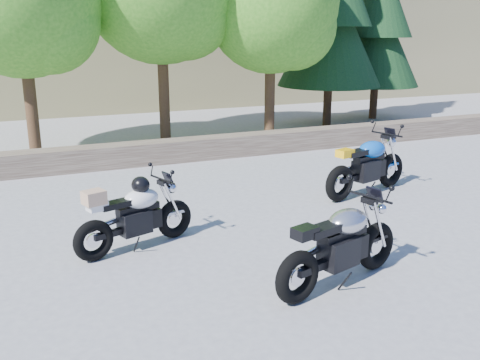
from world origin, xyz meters
The scene contains 8 objects.
ground centered at (0.00, 0.00, 0.00)m, with size 90.00×90.00×0.00m, color gray.
stone_wall centered at (0.00, 5.50, 0.25)m, with size 22.00×0.55×0.50m, color #4A3C31.
tree_decid_right centered at (3.71, 6.94, 3.50)m, with size 3.54×3.54×5.41m.
conifer_near centered at (6.20, 8.20, 3.68)m, with size 3.17×3.17×7.06m.
conifer_far centered at (8.40, 8.80, 3.27)m, with size 2.82×2.82×6.27m.
silver_bike centered at (0.54, -1.26, 0.50)m, with size 1.99×0.82×1.02m.
white_bike centered at (-1.47, 0.76, 0.50)m, with size 1.80×0.78×1.02m.
blue_bike centered at (3.03, 1.68, 0.53)m, with size 2.11×0.86×1.08m.
Camera 1 is at (-2.82, -6.20, 2.97)m, focal length 40.00 mm.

